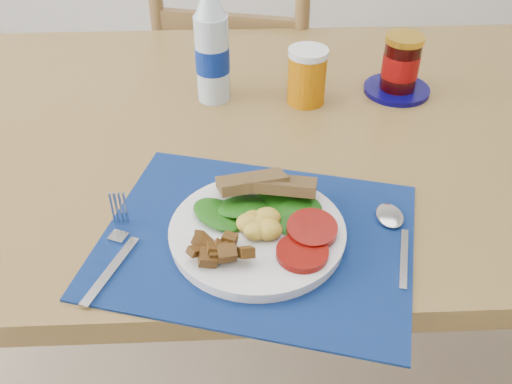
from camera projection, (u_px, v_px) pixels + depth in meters
table at (291, 161)px, 1.11m from camera, size 1.40×0.90×0.75m
chair_far at (239, 60)px, 1.63m from camera, size 0.53×0.51×1.18m
placemat at (257, 238)px, 0.81m from camera, size 0.51×0.44×0.00m
breakfast_plate at (254, 230)px, 0.79m from camera, size 0.25×0.25×0.06m
fork at (116, 248)px, 0.79m from camera, size 0.06×0.19×0.00m
spoon at (394, 229)px, 0.82m from camera, size 0.04×0.17×0.00m
water_bottle at (212, 52)px, 1.07m from camera, size 0.07×0.07×0.22m
juice_glass at (307, 78)px, 1.09m from camera, size 0.07×0.07×0.10m
jam_on_saucer at (400, 68)px, 1.12m from camera, size 0.13×0.13×0.12m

